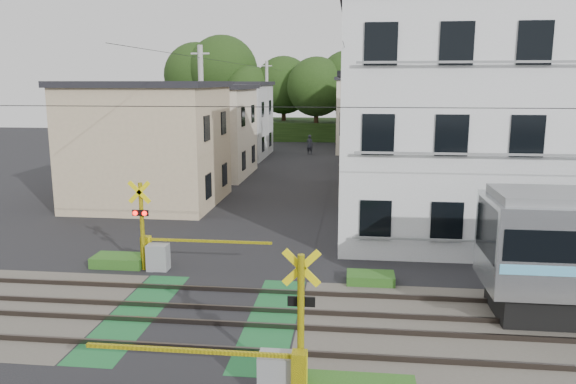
# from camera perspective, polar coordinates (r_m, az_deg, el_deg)

# --- Properties ---
(ground) EXTENTS (120.00, 120.00, 0.00)m
(ground) POSITION_cam_1_polar(r_m,az_deg,el_deg) (15.76, -8.66, -12.43)
(ground) COLOR black
(track_bed) EXTENTS (120.00, 120.00, 0.14)m
(track_bed) POSITION_cam_1_polar(r_m,az_deg,el_deg) (15.74, -8.66, -12.31)
(track_bed) COLOR #47423A
(track_bed) RESTS_ON ground
(crossing_signal_near) EXTENTS (4.74, 0.65, 3.09)m
(crossing_signal_near) POSITION_cam_1_polar(r_m,az_deg,el_deg) (11.74, -0.84, -17.10)
(crossing_signal_near) COLOR yellow
(crossing_signal_near) RESTS_ON ground
(crossing_signal_far) EXTENTS (4.74, 0.65, 3.09)m
(crossing_signal_far) POSITION_cam_1_polar(r_m,az_deg,el_deg) (19.54, -13.28, -5.69)
(crossing_signal_far) COLOR yellow
(crossing_signal_far) RESTS_ON ground
(apartment_block) EXTENTS (10.20, 8.36, 9.30)m
(apartment_block) POSITION_cam_1_polar(r_m,az_deg,el_deg) (23.90, 17.69, 6.74)
(apartment_block) COLOR silver
(apartment_block) RESTS_ON ground
(houses_row) EXTENTS (22.07, 31.35, 6.80)m
(houses_row) POSITION_cam_1_polar(r_m,az_deg,el_deg) (40.12, 1.29, 6.80)
(houses_row) COLOR tan
(houses_row) RESTS_ON ground
(tree_hill) EXTENTS (40.00, 12.32, 11.69)m
(tree_hill) POSITION_cam_1_polar(r_m,az_deg,el_deg) (63.13, 3.20, 10.58)
(tree_hill) COLOR #1F3712
(tree_hill) RESTS_ON ground
(catenary) EXTENTS (60.00, 5.04, 7.00)m
(catenary) POSITION_cam_1_polar(r_m,az_deg,el_deg) (14.33, 14.75, 0.43)
(catenary) COLOR #2D2D33
(catenary) RESTS_ON ground
(utility_poles) EXTENTS (7.90, 42.00, 8.00)m
(utility_poles) POSITION_cam_1_polar(r_m,az_deg,el_deg) (37.32, -1.13, 7.77)
(utility_poles) COLOR #A5A5A0
(utility_poles) RESTS_ON ground
(pedestrian) EXTENTS (0.74, 0.62, 1.74)m
(pedestrian) POSITION_cam_1_polar(r_m,az_deg,el_deg) (49.25, 2.22, 4.83)
(pedestrian) COLOR #262830
(pedestrian) RESTS_ON ground
(weed_patches) EXTENTS (10.25, 8.80, 0.40)m
(weed_patches) POSITION_cam_1_polar(r_m,az_deg,el_deg) (15.26, -2.23, -12.37)
(weed_patches) COLOR #2D5E1E
(weed_patches) RESTS_ON ground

